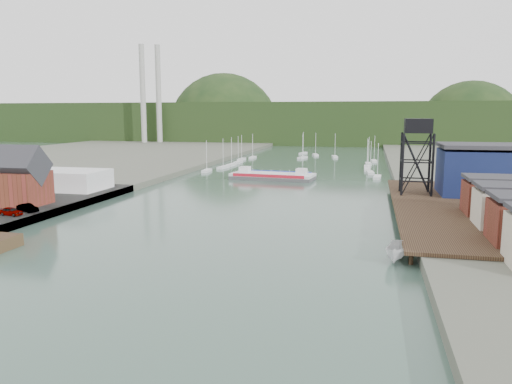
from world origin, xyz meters
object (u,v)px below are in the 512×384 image
at_px(harbor_building, 14,182).
at_px(motorboat, 397,252).
at_px(lift_tower, 418,131).
at_px(car_west_a, 11,211).
at_px(chain_ferry, 273,176).

distance_m(harbor_building, motorboat, 73.41).
height_order(harbor_building, lift_tower, lift_tower).
bearing_deg(harbor_building, car_west_a, -55.03).
xyz_separation_m(lift_tower, car_west_a, (-70.43, -37.40, -13.31)).
relative_size(chain_ferry, car_west_a, 5.76).
xyz_separation_m(motorboat, car_west_a, (-64.64, 7.73, 1.11)).
xyz_separation_m(harbor_building, chain_ferry, (39.43, 60.47, -5.09)).
relative_size(harbor_building, car_west_a, 2.80).
relative_size(harbor_building, motorboat, 1.92).
bearing_deg(chain_ferry, motorboat, -62.04).
bearing_deg(motorboat, car_west_a, -175.82).
distance_m(chain_ferry, motorboat, 83.85).
distance_m(chain_ferry, car_west_a, 77.22).
relative_size(chain_ferry, motorboat, 3.94).
distance_m(harbor_building, lift_tower, 82.49).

